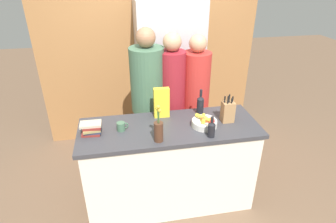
{
  "coord_description": "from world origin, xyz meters",
  "views": [
    {
      "loc": [
        -0.44,
        -2.27,
        2.31
      ],
      "look_at": [
        0.0,
        0.08,
        1.05
      ],
      "focal_mm": 30.0,
      "sensor_mm": 36.0,
      "label": 1
    }
  ],
  "objects_px": {
    "person_in_blue": "(172,98)",
    "person_in_red_tee": "(195,97)",
    "bottle_vinegar": "(211,129)",
    "cereal_box": "(162,103)",
    "person_at_sink": "(148,98)",
    "knife_block": "(228,112)",
    "flower_vase": "(159,129)",
    "bottle_oil": "(200,104)",
    "refrigerator": "(169,78)",
    "fruit_bowl": "(205,122)",
    "book_stack": "(92,128)",
    "coffee_mug": "(121,126)"
  },
  "relations": [
    {
      "from": "bottle_vinegar",
      "to": "person_in_red_tee",
      "type": "distance_m",
      "value": 0.83
    },
    {
      "from": "person_in_red_tee",
      "to": "cereal_box",
      "type": "bearing_deg",
      "value": -136.44
    },
    {
      "from": "person_at_sink",
      "to": "cereal_box",
      "type": "bearing_deg",
      "value": -63.98
    },
    {
      "from": "person_in_blue",
      "to": "person_in_red_tee",
      "type": "distance_m",
      "value": 0.29
    },
    {
      "from": "fruit_bowl",
      "to": "cereal_box",
      "type": "bearing_deg",
      "value": 144.62
    },
    {
      "from": "flower_vase",
      "to": "cereal_box",
      "type": "bearing_deg",
      "value": 77.24
    },
    {
      "from": "book_stack",
      "to": "bottle_vinegar",
      "type": "xyz_separation_m",
      "value": [
        1.06,
        -0.25,
        0.02
      ]
    },
    {
      "from": "person_in_red_tee",
      "to": "fruit_bowl",
      "type": "bearing_deg",
      "value": -93.49
    },
    {
      "from": "cereal_box",
      "to": "fruit_bowl",
      "type": "bearing_deg",
      "value": -35.38
    },
    {
      "from": "cereal_box",
      "to": "bottle_vinegar",
      "type": "bearing_deg",
      "value": -50.15
    },
    {
      "from": "flower_vase",
      "to": "person_in_blue",
      "type": "bearing_deg",
      "value": 70.73
    },
    {
      "from": "bottle_vinegar",
      "to": "person_in_blue",
      "type": "distance_m",
      "value": 0.82
    },
    {
      "from": "refrigerator",
      "to": "book_stack",
      "type": "height_order",
      "value": "refrigerator"
    },
    {
      "from": "fruit_bowl",
      "to": "cereal_box",
      "type": "relative_size",
      "value": 0.79
    },
    {
      "from": "bottle_oil",
      "to": "bottle_vinegar",
      "type": "bearing_deg",
      "value": -93.05
    },
    {
      "from": "book_stack",
      "to": "fruit_bowl",
      "type": "bearing_deg",
      "value": -3.27
    },
    {
      "from": "fruit_bowl",
      "to": "bottle_vinegar",
      "type": "height_order",
      "value": "bottle_vinegar"
    },
    {
      "from": "bottle_vinegar",
      "to": "person_in_blue",
      "type": "height_order",
      "value": "person_in_blue"
    },
    {
      "from": "coffee_mug",
      "to": "person_at_sink",
      "type": "bearing_deg",
      "value": 60.3
    },
    {
      "from": "refrigerator",
      "to": "knife_block",
      "type": "bearing_deg",
      "value": -71.56
    },
    {
      "from": "flower_vase",
      "to": "person_in_red_tee",
      "type": "relative_size",
      "value": 0.21
    },
    {
      "from": "cereal_box",
      "to": "person_at_sink",
      "type": "distance_m",
      "value": 0.39
    },
    {
      "from": "bottle_oil",
      "to": "person_at_sink",
      "type": "xyz_separation_m",
      "value": [
        -0.5,
        0.37,
        -0.05
      ]
    },
    {
      "from": "bottle_vinegar",
      "to": "person_in_red_tee",
      "type": "bearing_deg",
      "value": 84.27
    },
    {
      "from": "coffee_mug",
      "to": "bottle_vinegar",
      "type": "distance_m",
      "value": 0.83
    },
    {
      "from": "cereal_box",
      "to": "person_at_sink",
      "type": "xyz_separation_m",
      "value": [
        -0.1,
        0.36,
        -0.1
      ]
    },
    {
      "from": "fruit_bowl",
      "to": "person_in_blue",
      "type": "distance_m",
      "value": 0.64
    },
    {
      "from": "coffee_mug",
      "to": "person_at_sink",
      "type": "relative_size",
      "value": 0.06
    },
    {
      "from": "person_in_red_tee",
      "to": "bottle_vinegar",
      "type": "bearing_deg",
      "value": -91.48
    },
    {
      "from": "coffee_mug",
      "to": "refrigerator",
      "type": "bearing_deg",
      "value": 59.48
    },
    {
      "from": "knife_block",
      "to": "book_stack",
      "type": "distance_m",
      "value": 1.3
    },
    {
      "from": "bottle_oil",
      "to": "bottle_vinegar",
      "type": "height_order",
      "value": "bottle_oil"
    },
    {
      "from": "flower_vase",
      "to": "bottle_vinegar",
      "type": "bearing_deg",
      "value": -2.11
    },
    {
      "from": "refrigerator",
      "to": "person_at_sink",
      "type": "xyz_separation_m",
      "value": [
        -0.34,
        -0.56,
        0.0
      ]
    },
    {
      "from": "knife_block",
      "to": "cereal_box",
      "type": "xyz_separation_m",
      "value": [
        -0.62,
        0.21,
        0.05
      ]
    },
    {
      "from": "bottle_oil",
      "to": "cereal_box",
      "type": "bearing_deg",
      "value": 177.87
    },
    {
      "from": "flower_vase",
      "to": "coffee_mug",
      "type": "distance_m",
      "value": 0.4
    },
    {
      "from": "person_at_sink",
      "to": "person_in_red_tee",
      "type": "xyz_separation_m",
      "value": [
        0.56,
        0.02,
        -0.05
      ]
    },
    {
      "from": "coffee_mug",
      "to": "person_in_blue",
      "type": "distance_m",
      "value": 0.8
    },
    {
      "from": "refrigerator",
      "to": "fruit_bowl",
      "type": "relative_size",
      "value": 8.06
    },
    {
      "from": "fruit_bowl",
      "to": "flower_vase",
      "type": "xyz_separation_m",
      "value": [
        -0.47,
        -0.17,
        0.08
      ]
    },
    {
      "from": "cereal_box",
      "to": "person_in_blue",
      "type": "bearing_deg",
      "value": 63.19
    },
    {
      "from": "refrigerator",
      "to": "person_at_sink",
      "type": "bearing_deg",
      "value": -121.33
    },
    {
      "from": "bottle_oil",
      "to": "person_in_blue",
      "type": "relative_size",
      "value": 0.16
    },
    {
      "from": "person_in_blue",
      "to": "person_in_red_tee",
      "type": "bearing_deg",
      "value": 16.62
    },
    {
      "from": "refrigerator",
      "to": "cereal_box",
      "type": "height_order",
      "value": "refrigerator"
    },
    {
      "from": "bottle_vinegar",
      "to": "person_in_blue",
      "type": "relative_size",
      "value": 0.12
    },
    {
      "from": "bottle_oil",
      "to": "bottle_vinegar",
      "type": "distance_m",
      "value": 0.44
    },
    {
      "from": "knife_block",
      "to": "person_in_red_tee",
      "type": "relative_size",
      "value": 0.17
    },
    {
      "from": "bottle_vinegar",
      "to": "coffee_mug",
      "type": "bearing_deg",
      "value": 162.17
    }
  ]
}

